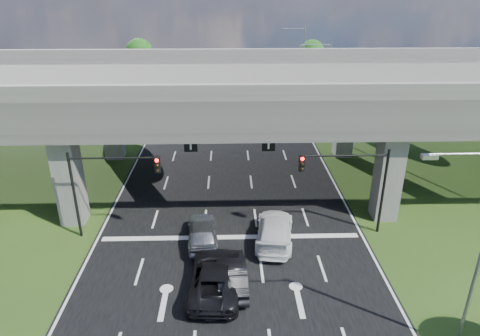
{
  "coord_description": "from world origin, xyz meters",
  "views": [
    {
      "loc": [
        -0.05,
        -20.68,
        15.67
      ],
      "look_at": [
        0.72,
        7.02,
        3.51
      ],
      "focal_mm": 32.0,
      "sensor_mm": 36.0,
      "label": 1
    }
  ],
  "objects_px": {
    "streetlight_near": "(475,240)",
    "car_white": "(274,230)",
    "signal_right": "(352,176)",
    "car_dark": "(231,274)",
    "signal_left": "(106,179)",
    "car_trailing": "(215,277)",
    "car_silver": "(203,231)",
    "streetlight_far": "(324,82)",
    "streetlight_beyond": "(300,57)"
  },
  "relations": [
    {
      "from": "car_white",
      "to": "car_trailing",
      "type": "relative_size",
      "value": 0.96
    },
    {
      "from": "signal_left",
      "to": "streetlight_far",
      "type": "relative_size",
      "value": 0.6
    },
    {
      "from": "car_silver",
      "to": "car_white",
      "type": "bearing_deg",
      "value": 176.85
    },
    {
      "from": "car_trailing",
      "to": "streetlight_beyond",
      "type": "bearing_deg",
      "value": -101.32
    },
    {
      "from": "car_trailing",
      "to": "signal_left",
      "type": "bearing_deg",
      "value": -35.38
    },
    {
      "from": "streetlight_far",
      "to": "car_white",
      "type": "bearing_deg",
      "value": -109.05
    },
    {
      "from": "signal_left",
      "to": "car_trailing",
      "type": "bearing_deg",
      "value": -38.82
    },
    {
      "from": "signal_right",
      "to": "car_trailing",
      "type": "height_order",
      "value": "signal_right"
    },
    {
      "from": "streetlight_near",
      "to": "streetlight_beyond",
      "type": "relative_size",
      "value": 1.0
    },
    {
      "from": "signal_right",
      "to": "car_silver",
      "type": "xyz_separation_m",
      "value": [
        -9.62,
        -0.98,
        -3.34
      ]
    },
    {
      "from": "streetlight_far",
      "to": "car_dark",
      "type": "xyz_separation_m",
      "value": [
        -10.09,
        -25.36,
        -5.06
      ]
    },
    {
      "from": "streetlight_near",
      "to": "streetlight_far",
      "type": "bearing_deg",
      "value": 90.0
    },
    {
      "from": "signal_right",
      "to": "streetlight_near",
      "type": "xyz_separation_m",
      "value": [
        2.27,
        -9.94,
        1.66
      ]
    },
    {
      "from": "streetlight_near",
      "to": "car_dark",
      "type": "height_order",
      "value": "streetlight_near"
    },
    {
      "from": "streetlight_near",
      "to": "car_white",
      "type": "bearing_deg",
      "value": 128.86
    },
    {
      "from": "signal_left",
      "to": "car_white",
      "type": "relative_size",
      "value": 1.07
    },
    {
      "from": "signal_right",
      "to": "streetlight_beyond",
      "type": "xyz_separation_m",
      "value": [
        2.27,
        36.06,
        1.66
      ]
    },
    {
      "from": "car_dark",
      "to": "car_silver",
      "type": "bearing_deg",
      "value": -70.36
    },
    {
      "from": "car_dark",
      "to": "car_white",
      "type": "distance_m",
      "value": 5.2
    },
    {
      "from": "car_white",
      "to": "car_dark",
      "type": "bearing_deg",
      "value": 64.69
    },
    {
      "from": "streetlight_beyond",
      "to": "car_white",
      "type": "xyz_separation_m",
      "value": [
        -7.25,
        -37.0,
        -5.0
      ]
    },
    {
      "from": "car_silver",
      "to": "streetlight_near",
      "type": "bearing_deg",
      "value": 139.37
    },
    {
      "from": "signal_left",
      "to": "streetlight_far",
      "type": "height_order",
      "value": "streetlight_far"
    },
    {
      "from": "streetlight_near",
      "to": "car_white",
      "type": "distance_m",
      "value": 12.59
    },
    {
      "from": "car_silver",
      "to": "car_dark",
      "type": "height_order",
      "value": "car_silver"
    },
    {
      "from": "car_silver",
      "to": "car_trailing",
      "type": "relative_size",
      "value": 0.82
    },
    {
      "from": "streetlight_near",
      "to": "streetlight_beyond",
      "type": "distance_m",
      "value": 46.0
    },
    {
      "from": "streetlight_beyond",
      "to": "car_trailing",
      "type": "distance_m",
      "value": 43.36
    },
    {
      "from": "car_silver",
      "to": "car_white",
      "type": "height_order",
      "value": "car_silver"
    },
    {
      "from": "streetlight_beyond",
      "to": "car_dark",
      "type": "height_order",
      "value": "streetlight_beyond"
    },
    {
      "from": "signal_left",
      "to": "car_silver",
      "type": "xyz_separation_m",
      "value": [
        6.02,
        -0.98,
        -3.34
      ]
    },
    {
      "from": "car_trailing",
      "to": "car_white",
      "type": "bearing_deg",
      "value": -125.18
    },
    {
      "from": "car_silver",
      "to": "car_trailing",
      "type": "bearing_deg",
      "value": 97.76
    },
    {
      "from": "car_silver",
      "to": "car_white",
      "type": "distance_m",
      "value": 4.65
    },
    {
      "from": "car_white",
      "to": "car_trailing",
      "type": "xyz_separation_m",
      "value": [
        -3.72,
        -4.65,
        -0.0
      ]
    },
    {
      "from": "signal_right",
      "to": "car_silver",
      "type": "bearing_deg",
      "value": -174.17
    },
    {
      "from": "streetlight_near",
      "to": "car_trailing",
      "type": "height_order",
      "value": "streetlight_near"
    },
    {
      "from": "car_silver",
      "to": "car_dark",
      "type": "xyz_separation_m",
      "value": [
        1.81,
        -4.32,
        -0.06
      ]
    },
    {
      "from": "car_dark",
      "to": "car_white",
      "type": "relative_size",
      "value": 0.82
    },
    {
      "from": "streetlight_near",
      "to": "streetlight_far",
      "type": "distance_m",
      "value": 30.0
    },
    {
      "from": "signal_right",
      "to": "car_dark",
      "type": "height_order",
      "value": "signal_right"
    },
    {
      "from": "streetlight_near",
      "to": "car_dark",
      "type": "xyz_separation_m",
      "value": [
        -10.09,
        4.64,
        -5.06
      ]
    },
    {
      "from": "signal_right",
      "to": "car_silver",
      "type": "height_order",
      "value": "signal_right"
    },
    {
      "from": "car_dark",
      "to": "car_white",
      "type": "height_order",
      "value": "car_white"
    },
    {
      "from": "car_silver",
      "to": "signal_right",
      "type": "bearing_deg",
      "value": -177.81
    },
    {
      "from": "signal_right",
      "to": "car_silver",
      "type": "relative_size",
      "value": 1.25
    },
    {
      "from": "signal_right",
      "to": "streetlight_beyond",
      "type": "height_order",
      "value": "streetlight_beyond"
    },
    {
      "from": "car_trailing",
      "to": "car_dark",
      "type": "bearing_deg",
      "value": -158.08
    },
    {
      "from": "signal_right",
      "to": "car_trailing",
      "type": "distance_m",
      "value": 10.87
    },
    {
      "from": "signal_left",
      "to": "car_dark",
      "type": "bearing_deg",
      "value": -34.1
    }
  ]
}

